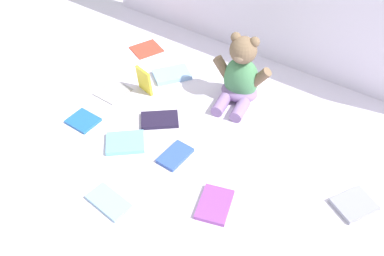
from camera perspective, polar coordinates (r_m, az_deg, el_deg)
name	(u,v)px	position (r m, az deg, el deg)	size (l,w,h in m)	color
ground_plane	(210,133)	(1.46, 2.31, -0.59)	(3.20, 3.20, 0.00)	silver
teddy_bear	(240,77)	(1.54, 6.18, 6.47)	(0.21, 0.20, 0.25)	#4C8C59
book_case_0	(172,75)	(1.68, -2.59, 6.81)	(0.09, 0.13, 0.02)	#87B0E3
book_case_1	(215,205)	(1.27, 2.90, -9.71)	(0.09, 0.12, 0.01)	purple
book_case_2	(113,91)	(1.64, -10.07, 4.63)	(0.10, 0.11, 0.01)	#9E999B
book_case_3	(144,81)	(1.60, -6.11, 6.01)	(0.07, 0.01, 0.10)	yellow
book_case_4	(146,49)	(1.84, -5.82, 10.02)	(0.10, 0.11, 0.01)	red
book_case_5	(125,143)	(1.44, -8.51, -1.86)	(0.09, 0.12, 0.01)	#72BADF
book_case_6	(354,204)	(1.34, 19.95, -9.15)	(0.09, 0.11, 0.01)	#9091A3
book_case_7	(175,155)	(1.38, -2.16, -3.52)	(0.07, 0.11, 0.01)	#3255AB
book_case_8	(83,121)	(1.54, -13.71, 0.90)	(0.08, 0.09, 0.01)	#2264B0
book_case_9	(160,120)	(1.50, -4.14, 1.06)	(0.08, 0.12, 0.01)	#201832
book_case_10	(109,202)	(1.29, -10.57, -9.22)	(0.07, 0.13, 0.01)	#8AB5D6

